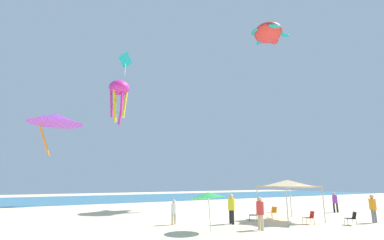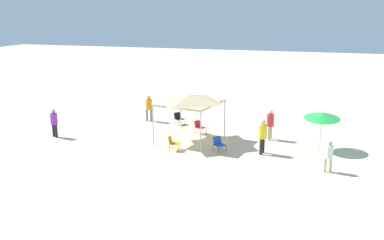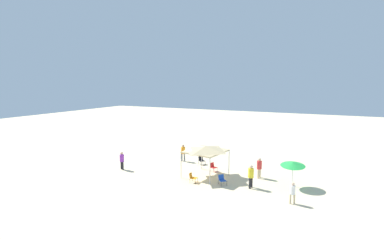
{
  "view_description": "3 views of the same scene",
  "coord_description": "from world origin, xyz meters",
  "px_view_note": "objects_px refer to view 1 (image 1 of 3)",
  "views": [
    {
      "loc": [
        -17.43,
        -13.93,
        2.69
      ],
      "look_at": [
        -2.6,
        10.34,
        8.95
      ],
      "focal_mm": 26.42,
      "sensor_mm": 36.0,
      "label": 1
    },
    {
      "loc": [
        -7.71,
        22.87,
        7.53
      ],
      "look_at": [
        -0.82,
        0.73,
        1.42
      ],
      "focal_mm": 38.56,
      "sensor_mm": 36.0,
      "label": 2
    },
    {
      "loc": [
        -10.25,
        23.17,
        8.5
      ],
      "look_at": [
        -2.6,
        7.34,
        6.17
      ],
      "focal_mm": 26.17,
      "sensor_mm": 36.0,
      "label": 3
    }
  ],
  "objects_px": {
    "folding_chair_facing_ocean": "(352,217)",
    "kite_delta_purple": "(56,119)",
    "person_near_umbrella": "(260,210)",
    "person_far_stroller": "(231,206)",
    "canopy_tent": "(288,184)",
    "beach_umbrella": "(208,195)",
    "folding_chair_near_cooler": "(310,217)",
    "person_kite_handler": "(174,210)",
    "person_beachcomber": "(373,206)",
    "person_by_tent": "(335,201)",
    "kite_turtle_red": "(269,33)",
    "folding_chair_right_of_tent": "(255,214)",
    "kite_octopus_magenta": "(119,90)",
    "folding_chair_left_of_tent": "(273,211)",
    "kite_diamond_teal": "(126,61)"
  },
  "relations": [
    {
      "from": "folding_chair_facing_ocean",
      "to": "kite_delta_purple",
      "type": "height_order",
      "value": "kite_delta_purple"
    },
    {
      "from": "person_near_umbrella",
      "to": "person_far_stroller",
      "type": "distance_m",
      "value": 2.73
    },
    {
      "from": "canopy_tent",
      "to": "person_far_stroller",
      "type": "distance_m",
      "value": 4.78
    },
    {
      "from": "beach_umbrella",
      "to": "kite_delta_purple",
      "type": "bearing_deg",
      "value": 147.63
    },
    {
      "from": "folding_chair_near_cooler",
      "to": "folding_chair_facing_ocean",
      "type": "relative_size",
      "value": 1.0
    },
    {
      "from": "folding_chair_near_cooler",
      "to": "person_far_stroller",
      "type": "bearing_deg",
      "value": -95.3
    },
    {
      "from": "beach_umbrella",
      "to": "person_near_umbrella",
      "type": "bearing_deg",
      "value": -19.94
    },
    {
      "from": "person_far_stroller",
      "to": "person_kite_handler",
      "type": "bearing_deg",
      "value": 74.6
    },
    {
      "from": "beach_umbrella",
      "to": "person_kite_handler",
      "type": "height_order",
      "value": "beach_umbrella"
    },
    {
      "from": "person_beachcomber",
      "to": "person_far_stroller",
      "type": "bearing_deg",
      "value": -30.16
    },
    {
      "from": "person_near_umbrella",
      "to": "canopy_tent",
      "type": "bearing_deg",
      "value": 124.59
    },
    {
      "from": "folding_chair_facing_ocean",
      "to": "person_by_tent",
      "type": "xyz_separation_m",
      "value": [
        6.33,
        5.07,
        0.57
      ]
    },
    {
      "from": "canopy_tent",
      "to": "person_near_umbrella",
      "type": "height_order",
      "value": "canopy_tent"
    },
    {
      "from": "canopy_tent",
      "to": "person_beachcomber",
      "type": "height_order",
      "value": "canopy_tent"
    },
    {
      "from": "person_far_stroller",
      "to": "kite_turtle_red",
      "type": "bearing_deg",
      "value": -47.65
    },
    {
      "from": "person_by_tent",
      "to": "person_far_stroller",
      "type": "xyz_separation_m",
      "value": [
        -12.66,
        -0.7,
        0.08
      ]
    },
    {
      "from": "person_kite_handler",
      "to": "beach_umbrella",
      "type": "bearing_deg",
      "value": 70.79
    },
    {
      "from": "folding_chair_right_of_tent",
      "to": "person_beachcomber",
      "type": "height_order",
      "value": "person_beachcomber"
    },
    {
      "from": "person_by_tent",
      "to": "person_far_stroller",
      "type": "height_order",
      "value": "person_far_stroller"
    },
    {
      "from": "folding_chair_right_of_tent",
      "to": "kite_turtle_red",
      "type": "xyz_separation_m",
      "value": [
        11.73,
        8.2,
        21.52
      ]
    },
    {
      "from": "kite_octopus_magenta",
      "to": "person_near_umbrella",
      "type": "bearing_deg",
      "value": -8.78
    },
    {
      "from": "folding_chair_left_of_tent",
      "to": "person_far_stroller",
      "type": "height_order",
      "value": "person_far_stroller"
    },
    {
      "from": "kite_octopus_magenta",
      "to": "kite_diamond_teal",
      "type": "bearing_deg",
      "value": -24.97
    },
    {
      "from": "folding_chair_facing_ocean",
      "to": "person_beachcomber",
      "type": "height_order",
      "value": "person_beachcomber"
    },
    {
      "from": "canopy_tent",
      "to": "folding_chair_right_of_tent",
      "type": "relative_size",
      "value": 4.74
    },
    {
      "from": "canopy_tent",
      "to": "kite_turtle_red",
      "type": "relative_size",
      "value": 0.66
    },
    {
      "from": "person_by_tent",
      "to": "kite_octopus_magenta",
      "type": "xyz_separation_m",
      "value": [
        -14.48,
        20.37,
        13.88
      ]
    },
    {
      "from": "person_beachcomber",
      "to": "kite_octopus_magenta",
      "type": "relative_size",
      "value": 0.31
    },
    {
      "from": "person_by_tent",
      "to": "kite_diamond_teal",
      "type": "xyz_separation_m",
      "value": [
        -15.98,
        13.31,
        15.06
      ]
    },
    {
      "from": "kite_turtle_red",
      "to": "person_beachcomber",
      "type": "bearing_deg",
      "value": -138.11
    },
    {
      "from": "canopy_tent",
      "to": "kite_delta_purple",
      "type": "xyz_separation_m",
      "value": [
        -15.2,
        4.26,
        3.86
      ]
    },
    {
      "from": "beach_umbrella",
      "to": "person_by_tent",
      "type": "relative_size",
      "value": 1.26
    },
    {
      "from": "person_beachcomber",
      "to": "kite_diamond_teal",
      "type": "bearing_deg",
      "value": -59.43
    },
    {
      "from": "folding_chair_left_of_tent",
      "to": "person_far_stroller",
      "type": "distance_m",
      "value": 4.96
    },
    {
      "from": "canopy_tent",
      "to": "folding_chair_near_cooler",
      "type": "bearing_deg",
      "value": -93.16
    },
    {
      "from": "canopy_tent",
      "to": "folding_chair_facing_ocean",
      "type": "distance_m",
      "value": 4.38
    },
    {
      "from": "folding_chair_right_of_tent",
      "to": "person_near_umbrella",
      "type": "xyz_separation_m",
      "value": [
        -2.44,
        -3.05,
        0.61
      ]
    },
    {
      "from": "person_far_stroller",
      "to": "kite_octopus_magenta",
      "type": "distance_m",
      "value": 25.25
    },
    {
      "from": "folding_chair_near_cooler",
      "to": "person_beachcomber",
      "type": "height_order",
      "value": "person_beachcomber"
    },
    {
      "from": "folding_chair_right_of_tent",
      "to": "kite_octopus_magenta",
      "type": "relative_size",
      "value": 0.14
    },
    {
      "from": "person_by_tent",
      "to": "kite_delta_purple",
      "type": "relative_size",
      "value": 0.43
    },
    {
      "from": "kite_diamond_teal",
      "to": "person_kite_handler",
      "type": "bearing_deg",
      "value": -122.86
    },
    {
      "from": "beach_umbrella",
      "to": "person_by_tent",
      "type": "xyz_separation_m",
      "value": [
        15.67,
        2.37,
        -0.92
      ]
    },
    {
      "from": "kite_octopus_magenta",
      "to": "canopy_tent",
      "type": "bearing_deg",
      "value": 2.9
    },
    {
      "from": "person_near_umbrella",
      "to": "kite_octopus_magenta",
      "type": "relative_size",
      "value": 0.31
    },
    {
      "from": "person_near_umbrella",
      "to": "kite_delta_purple",
      "type": "bearing_deg",
      "value": -105.32
    },
    {
      "from": "folding_chair_facing_ocean",
      "to": "kite_diamond_teal",
      "type": "distance_m",
      "value": 25.99
    },
    {
      "from": "beach_umbrella",
      "to": "person_near_umbrella",
      "type": "relative_size",
      "value": 1.21
    },
    {
      "from": "kite_octopus_magenta",
      "to": "person_far_stroller",
      "type": "bearing_deg",
      "value": -8.01
    },
    {
      "from": "folding_chair_right_of_tent",
      "to": "person_kite_handler",
      "type": "height_order",
      "value": "person_kite_handler"
    }
  ]
}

